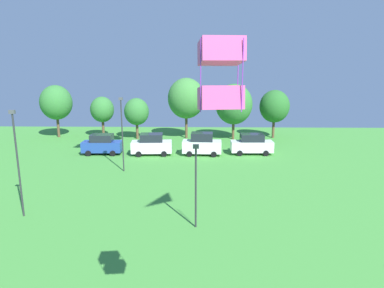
{
  "coord_description": "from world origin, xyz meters",
  "views": [
    {
      "loc": [
        -0.52,
        3.96,
        9.7
      ],
      "look_at": [
        -0.86,
        19.54,
        6.21
      ],
      "focal_mm": 32.0,
      "sensor_mm": 36.0,
      "label": 1
    }
  ],
  "objects_px": {
    "treeline_tree_5": "(274,106)",
    "light_post_1": "(17,159)",
    "parked_car_rightmost_in_row": "(252,144)",
    "treeline_tree_4": "(234,104)",
    "treeline_tree_1": "(102,110)",
    "treeline_tree_0": "(56,103)",
    "kite_flying_1": "(220,75)",
    "parked_car_second_from_left": "(152,145)",
    "light_post_2": "(122,131)",
    "light_post_0": "(196,181)",
    "treeline_tree_2": "(137,112)",
    "parked_car_leftmost": "(102,144)",
    "treeline_tree_3": "(186,98)",
    "parked_car_third_from_left": "(202,144)"
  },
  "relations": [
    {
      "from": "parked_car_third_from_left",
      "to": "parked_car_rightmost_in_row",
      "type": "xyz_separation_m",
      "value": [
        5.68,
        0.54,
        -0.09
      ]
    },
    {
      "from": "light_post_0",
      "to": "treeline_tree_0",
      "type": "xyz_separation_m",
      "value": [
        -19.81,
        27.69,
        1.88
      ]
    },
    {
      "from": "parked_car_second_from_left",
      "to": "light_post_0",
      "type": "height_order",
      "value": "light_post_0"
    },
    {
      "from": "treeline_tree_2",
      "to": "treeline_tree_0",
      "type": "bearing_deg",
      "value": 175.52
    },
    {
      "from": "light_post_0",
      "to": "treeline_tree_5",
      "type": "relative_size",
      "value": 0.79
    },
    {
      "from": "light_post_0",
      "to": "treeline_tree_1",
      "type": "distance_m",
      "value": 31.02
    },
    {
      "from": "light_post_1",
      "to": "treeline_tree_4",
      "type": "relative_size",
      "value": 0.94
    },
    {
      "from": "treeline_tree_1",
      "to": "light_post_2",
      "type": "bearing_deg",
      "value": -68.44
    },
    {
      "from": "parked_car_rightmost_in_row",
      "to": "treeline_tree_4",
      "type": "distance_m",
      "value": 9.24
    },
    {
      "from": "light_post_2",
      "to": "treeline_tree_4",
      "type": "relative_size",
      "value": 0.93
    },
    {
      "from": "kite_flying_1",
      "to": "parked_car_leftmost",
      "type": "distance_m",
      "value": 33.46
    },
    {
      "from": "parked_car_third_from_left",
      "to": "treeline_tree_3",
      "type": "height_order",
      "value": "treeline_tree_3"
    },
    {
      "from": "kite_flying_1",
      "to": "light_post_0",
      "type": "distance_m",
      "value": 13.84
    },
    {
      "from": "kite_flying_1",
      "to": "parked_car_second_from_left",
      "type": "distance_m",
      "value": 31.77
    },
    {
      "from": "light_post_1",
      "to": "kite_flying_1",
      "type": "bearing_deg",
      "value": -48.11
    },
    {
      "from": "treeline_tree_2",
      "to": "parked_car_leftmost",
      "type": "bearing_deg",
      "value": -105.66
    },
    {
      "from": "parked_car_leftmost",
      "to": "treeline_tree_2",
      "type": "bearing_deg",
      "value": 73.11
    },
    {
      "from": "treeline_tree_1",
      "to": "treeline_tree_4",
      "type": "distance_m",
      "value": 18.38
    },
    {
      "from": "parked_car_rightmost_in_row",
      "to": "treeline_tree_4",
      "type": "relative_size",
      "value": 0.63
    },
    {
      "from": "parked_car_second_from_left",
      "to": "kite_flying_1",
      "type": "bearing_deg",
      "value": -82.94
    },
    {
      "from": "kite_flying_1",
      "to": "parked_car_second_from_left",
      "type": "height_order",
      "value": "kite_flying_1"
    },
    {
      "from": "parked_car_leftmost",
      "to": "treeline_tree_0",
      "type": "height_order",
      "value": "treeline_tree_0"
    },
    {
      "from": "treeline_tree_5",
      "to": "light_post_1",
      "type": "bearing_deg",
      "value": -129.79
    },
    {
      "from": "parked_car_leftmost",
      "to": "light_post_1",
      "type": "height_order",
      "value": "light_post_1"
    },
    {
      "from": "parked_car_leftmost",
      "to": "treeline_tree_5",
      "type": "bearing_deg",
      "value": 23.4
    },
    {
      "from": "treeline_tree_3",
      "to": "treeline_tree_5",
      "type": "relative_size",
      "value": 1.24
    },
    {
      "from": "treeline_tree_1",
      "to": "treeline_tree_0",
      "type": "bearing_deg",
      "value": -177.88
    },
    {
      "from": "parked_car_rightmost_in_row",
      "to": "light_post_2",
      "type": "bearing_deg",
      "value": -153.68
    },
    {
      "from": "treeline_tree_1",
      "to": "treeline_tree_4",
      "type": "xyz_separation_m",
      "value": [
        18.33,
        -1.09,
        0.91
      ]
    },
    {
      "from": "treeline_tree_1",
      "to": "treeline_tree_5",
      "type": "distance_m",
      "value": 24.07
    },
    {
      "from": "parked_car_second_from_left",
      "to": "parked_car_rightmost_in_row",
      "type": "bearing_deg",
      "value": -1.09
    },
    {
      "from": "light_post_2",
      "to": "parked_car_rightmost_in_row",
      "type": "bearing_deg",
      "value": 27.56
    },
    {
      "from": "parked_car_rightmost_in_row",
      "to": "treeline_tree_1",
      "type": "distance_m",
      "value": 21.98
    },
    {
      "from": "light_post_0",
      "to": "treeline_tree_4",
      "type": "xyz_separation_m",
      "value": [
        4.86,
        26.84,
        1.8
      ]
    },
    {
      "from": "parked_car_leftmost",
      "to": "treeline_tree_0",
      "type": "relative_size",
      "value": 0.61
    },
    {
      "from": "kite_flying_1",
      "to": "parked_car_third_from_left",
      "type": "relative_size",
      "value": 0.35
    },
    {
      "from": "parked_car_second_from_left",
      "to": "treeline_tree_3",
      "type": "bearing_deg",
      "value": 65.7
    },
    {
      "from": "parked_car_third_from_left",
      "to": "parked_car_second_from_left",
      "type": "bearing_deg",
      "value": -177.19
    },
    {
      "from": "light_post_2",
      "to": "treeline_tree_1",
      "type": "height_order",
      "value": "light_post_2"
    },
    {
      "from": "treeline_tree_5",
      "to": "light_post_0",
      "type": "bearing_deg",
      "value": -110.77
    },
    {
      "from": "light_post_2",
      "to": "parked_car_leftmost",
      "type": "bearing_deg",
      "value": 120.69
    },
    {
      "from": "light_post_0",
      "to": "treeline_tree_2",
      "type": "bearing_deg",
      "value": 107.45
    },
    {
      "from": "treeline_tree_2",
      "to": "treeline_tree_4",
      "type": "distance_m",
      "value": 13.32
    },
    {
      "from": "light_post_1",
      "to": "treeline_tree_1",
      "type": "distance_m",
      "value": 26.63
    },
    {
      "from": "treeline_tree_1",
      "to": "treeline_tree_5",
      "type": "bearing_deg",
      "value": -0.03
    },
    {
      "from": "kite_flying_1",
      "to": "light_post_2",
      "type": "distance_m",
      "value": 25.6
    },
    {
      "from": "parked_car_rightmost_in_row",
      "to": "treeline_tree_5",
      "type": "height_order",
      "value": "treeline_tree_5"
    },
    {
      "from": "light_post_2",
      "to": "treeline_tree_3",
      "type": "distance_m",
      "value": 16.86
    },
    {
      "from": "parked_car_second_from_left",
      "to": "treeline_tree_1",
      "type": "relative_size",
      "value": 0.81
    },
    {
      "from": "treeline_tree_3",
      "to": "parked_car_second_from_left",
      "type": "bearing_deg",
      "value": -110.39
    }
  ]
}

